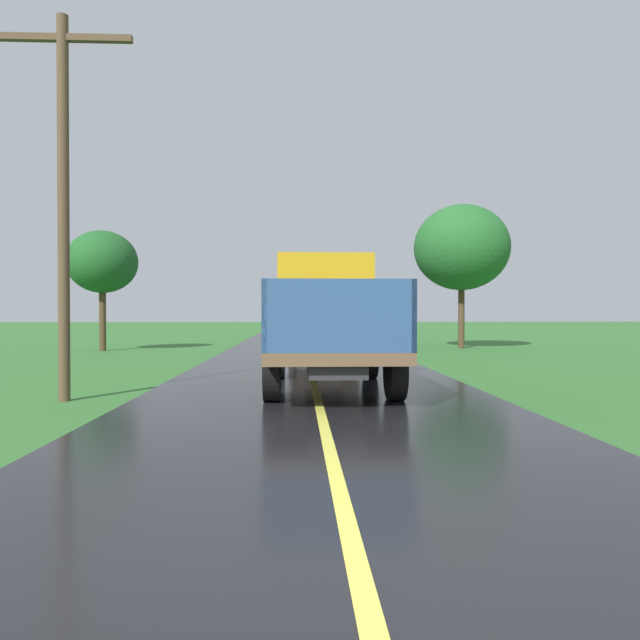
% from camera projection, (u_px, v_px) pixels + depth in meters
% --- Properties ---
extents(ground_plane, '(200.00, 200.00, 0.00)m').
position_uv_depth(ground_plane, '(360.00, 592.00, 3.23)').
color(ground_plane, '#336B2D').
extents(road_surface, '(6.40, 120.00, 0.08)m').
position_uv_depth(road_surface, '(360.00, 585.00, 3.23)').
color(road_surface, black).
rests_on(road_surface, ground).
extents(centre_line, '(0.14, 108.00, 0.01)m').
position_uv_depth(centre_line, '(360.00, 578.00, 3.23)').
color(centre_line, '#E0D64C').
rests_on(centre_line, road_surface).
extents(banana_truck_near, '(2.38, 5.82, 2.80)m').
position_uv_depth(banana_truck_near, '(327.00, 318.00, 12.20)').
color(banana_truck_near, '#2D2D30').
rests_on(banana_truck_near, road_surface).
extents(banana_truck_far, '(2.38, 5.82, 2.80)m').
position_uv_depth(banana_truck_far, '(321.00, 316.00, 22.40)').
color(banana_truck_far, '#2D2D30').
rests_on(banana_truck_far, road_surface).
extents(utility_pole_roadside, '(2.45, 0.20, 6.85)m').
position_uv_depth(utility_pole_roadside, '(63.00, 189.00, 10.23)').
color(utility_pole_roadside, brown).
rests_on(utility_pole_roadside, ground).
extents(roadside_tree_near_left, '(4.23, 4.23, 6.40)m').
position_uv_depth(roadside_tree_near_left, '(462.00, 248.00, 25.68)').
color(roadside_tree_near_left, '#4C3823').
rests_on(roadside_tree_near_left, ground).
extents(roadside_tree_mid_right, '(2.88, 2.88, 5.01)m').
position_uv_depth(roadside_tree_mid_right, '(102.00, 262.00, 23.97)').
color(roadside_tree_mid_right, '#4C3823').
rests_on(roadside_tree_mid_right, ground).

